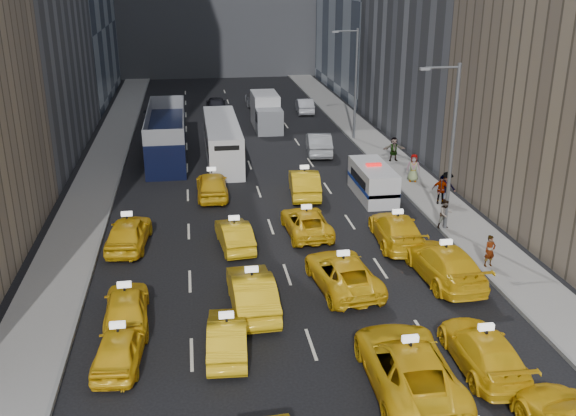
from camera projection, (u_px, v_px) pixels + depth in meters
name	position (u px, v px, depth m)	size (l,w,h in m)	color
ground	(322.00, 375.00, 22.52)	(160.00, 160.00, 0.00)	black
sidewalk_west	(99.00, 175.00, 44.13)	(3.00, 90.00, 0.15)	gray
sidewalk_east	(393.00, 162.00, 47.13)	(3.00, 90.00, 0.15)	gray
curb_west	(121.00, 174.00, 44.33)	(0.15, 90.00, 0.18)	slate
curb_east	(374.00, 162.00, 46.92)	(0.15, 90.00, 0.18)	slate
streetlight_near	(450.00, 143.00, 33.21)	(2.15, 0.22, 9.00)	#595B60
streetlight_far	(354.00, 81.00, 51.72)	(2.15, 0.22, 9.00)	#595B60
taxi_4	(120.00, 347.00, 22.96)	(1.61, 4.01, 1.37)	yellow
taxi_5	(227.00, 336.00, 23.65)	(1.42, 4.08, 1.34)	yellow
taxi_6	(408.00, 366.00, 21.64)	(2.74, 5.95, 1.65)	yellow
taxi_7	(483.00, 350.00, 22.72)	(2.00, 4.92, 1.43)	yellow
taxi_8	(126.00, 306.00, 25.65)	(1.73, 4.31, 1.47)	yellow
taxi_9	(252.00, 292.00, 26.58)	(1.73, 4.97, 1.64)	yellow
taxi_10	(343.00, 273.00, 28.46)	(2.43, 5.27, 1.46)	yellow
taxi_11	(444.00, 263.00, 29.20)	(2.29, 5.63, 1.63)	yellow
taxi_12	(128.00, 232.00, 32.62)	(1.88, 4.69, 1.60)	yellow
taxi_13	(235.00, 235.00, 32.62)	(1.47, 4.22, 1.39)	yellow
taxi_14	(306.00, 222.00, 34.31)	(2.19, 4.76, 1.32)	yellow
taxi_15	(397.00, 230.00, 33.06)	(2.16, 5.32, 1.54)	yellow
taxi_16	(212.00, 185.00, 39.81)	(1.89, 4.70, 1.60)	yellow
taxi_17	(304.00, 183.00, 40.09)	(1.73, 4.97, 1.64)	yellow
nypd_van	(373.00, 182.00, 39.76)	(2.47, 5.23, 2.17)	silver
double_decker	(167.00, 135.00, 48.00)	(4.07, 12.25, 3.50)	black
city_bus	(222.00, 141.00, 47.40)	(3.66, 11.48, 2.91)	silver
box_truck	(266.00, 112.00, 56.95)	(2.54, 6.57, 2.96)	silver
misc_car_0	(319.00, 143.00, 49.12)	(1.75, 5.03, 1.66)	#989B9F
misc_car_1	(160.00, 117.00, 57.96)	(2.77, 6.00, 1.67)	black
misc_car_2	(256.00, 98.00, 66.77)	(2.03, 5.00, 1.45)	slate
misc_car_3	(216.00, 104.00, 63.22)	(1.94, 4.82, 1.64)	black
misc_car_4	(305.00, 106.00, 63.21)	(1.52, 4.36, 1.44)	#AEB0B6
pedestrian_0	(490.00, 251.00, 30.17)	(0.57, 0.37, 1.55)	gray
pedestrian_1	(445.00, 214.00, 34.59)	(0.80, 0.44, 1.65)	gray
pedestrian_2	(447.00, 187.00, 38.37)	(1.24, 0.51, 1.93)	gray
pedestrian_3	(441.00, 190.00, 38.26)	(1.01, 0.46, 1.73)	gray
pedestrian_4	(413.00, 168.00, 42.26)	(0.90, 0.49, 1.84)	gray
pedestrian_5	(394.00, 149.00, 46.81)	(1.63, 0.47, 1.76)	gray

